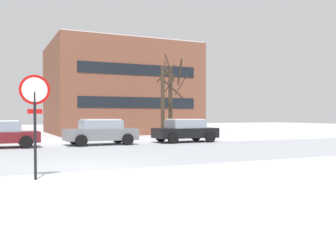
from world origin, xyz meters
name	(u,v)px	position (x,y,z in m)	size (l,w,h in m)	color
ground_plane	(85,167)	(0.00, 0.00, 0.00)	(120.00, 120.00, 0.00)	white
road_surface	(66,156)	(0.00, 3.46, 0.00)	(80.00, 8.92, 0.00)	#B7BCC4
stop_sign	(35,106)	(-1.70, -1.92, 1.88)	(0.75, 0.12, 2.67)	black
parked_car_gray	(101,132)	(2.80, 8.70, 0.73)	(3.96, 2.01, 1.44)	slate
parked_car_black	(185,130)	(8.08, 8.63, 0.73)	(3.88, 2.00, 1.43)	black
tree_far_mid	(163,99)	(7.99, 11.74, 2.76)	(1.25, 1.85, 5.77)	#423326
tree_far_right	(171,98)	(8.99, 12.57, 2.87)	(1.85, 1.86, 5.64)	#423326
building_far_right	(119,90)	(8.27, 22.55, 4.08)	(12.63, 10.76, 8.17)	brown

